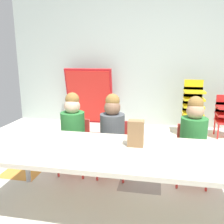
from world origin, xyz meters
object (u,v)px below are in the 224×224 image
seated_child_far_right (193,133)px  donut_powdered_on_plate (67,137)px  folded_activity_table (89,97)px  seated_child_near_camera (73,126)px  paper_plate_near_edge (67,139)px  craft_table (118,155)px  seated_child_middle_seat (112,128)px  paper_bag_brown (136,133)px  kid_chair_yellow_stack (193,105)px

seated_child_far_right → donut_powdered_on_plate: (-1.15, -0.47, 0.04)m
folded_activity_table → donut_powdered_on_plate: 2.52m
seated_child_far_right → folded_activity_table: bearing=129.7°
seated_child_near_camera → paper_plate_near_edge: bearing=-76.5°
seated_child_near_camera → donut_powdered_on_plate: seated_child_near_camera is taller
craft_table → seated_child_far_right: 0.91m
seated_child_far_right → paper_plate_near_edge: bearing=-157.6°
seated_child_middle_seat → paper_plate_near_edge: size_ratio=5.10×
seated_child_far_right → seated_child_near_camera: bearing=180.0°
seated_child_middle_seat → donut_powdered_on_plate: (-0.33, -0.47, 0.04)m
paper_plate_near_edge → seated_child_near_camera: bearing=103.5°
seated_child_far_right → paper_plate_near_edge: size_ratio=5.10×
paper_bag_brown → donut_powdered_on_plate: bearing=177.2°
craft_table → seated_child_far_right: bearing=43.3°
paper_bag_brown → paper_plate_near_edge: 0.63m
seated_child_far_right → kid_chair_yellow_stack: 1.69m
seated_child_middle_seat → seated_child_near_camera: bearing=180.0°
craft_table → donut_powdered_on_plate: 0.52m
seated_child_middle_seat → kid_chair_yellow_stack: size_ratio=1.00×
seated_child_near_camera → folded_activity_table: (-0.39, 1.99, -0.02)m
seated_child_far_right → donut_powdered_on_plate: seated_child_far_right is taller
folded_activity_table → paper_plate_near_edge: folded_activity_table is taller
craft_table → seated_child_middle_seat: (-0.16, 0.62, 0.03)m
seated_child_middle_seat → folded_activity_table: 2.16m
craft_table → paper_plate_near_edge: bearing=163.2°
seated_child_near_camera → kid_chair_yellow_stack: (1.48, 1.67, -0.04)m
seated_child_far_right → folded_activity_table: folded_activity_table is taller
kid_chair_yellow_stack → folded_activity_table: bearing=170.2°
paper_bag_brown → paper_plate_near_edge: (-0.62, 0.03, -0.11)m
seated_child_far_right → kid_chair_yellow_stack: seated_child_far_right is taller
folded_activity_table → paper_bag_brown: folded_activity_table is taller
paper_plate_near_edge → donut_powdered_on_plate: donut_powdered_on_plate is taller
folded_activity_table → paper_bag_brown: (1.12, -2.50, 0.14)m
seated_child_far_right → paper_bag_brown: size_ratio=4.17×
kid_chair_yellow_stack → paper_plate_near_edge: (-1.37, -2.14, 0.06)m
kid_chair_yellow_stack → paper_plate_near_edge: kid_chair_yellow_stack is taller
folded_activity_table → seated_child_far_right: bearing=-50.3°
paper_bag_brown → donut_powdered_on_plate: size_ratio=2.15×
folded_activity_table → donut_powdered_on_plate: (0.51, -2.47, 0.05)m
craft_table → seated_child_near_camera: size_ratio=2.39×
seated_child_near_camera → kid_chair_yellow_stack: 2.23m
seated_child_far_right → paper_plate_near_edge: (-1.15, -0.47, 0.02)m
folded_activity_table → kid_chair_yellow_stack: bearing=-9.8°
craft_table → paper_bag_brown: paper_bag_brown is taller
kid_chair_yellow_stack → donut_powdered_on_plate: kid_chair_yellow_stack is taller
paper_plate_near_edge → paper_bag_brown: bearing=-2.8°
craft_table → seated_child_near_camera: bearing=134.2°
paper_plate_near_edge → donut_powdered_on_plate: bearing=0.0°
folded_activity_table → paper_bag_brown: bearing=-65.8°
folded_activity_table → donut_powdered_on_plate: bearing=-78.4°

